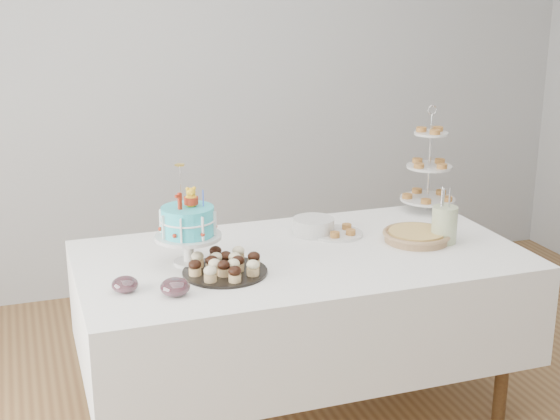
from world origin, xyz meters
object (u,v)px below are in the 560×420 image
object	(u,v)px
utensil_pitcher	(445,223)
pie	(417,235)
jam_bowl_a	(175,287)
birthday_cake	(188,238)
tiered_stand	(429,167)
jam_bowl_b	(125,285)
cupcake_tray	(225,264)
plate_stack	(313,226)
pastry_plate	(336,232)
table	(301,302)

from	to	relation	value
utensil_pitcher	pie	bearing A→B (deg)	148.92
jam_bowl_a	birthday_cake	bearing A→B (deg)	68.15
pie	tiered_stand	size ratio (longest dim) A/B	0.57
jam_bowl_a	jam_bowl_b	bearing A→B (deg)	151.36
cupcake_tray	plate_stack	size ratio (longest dim) A/B	1.79
plate_stack	jam_bowl_b	distance (m)	1.02
tiered_stand	cupcake_tray	bearing A→B (deg)	-156.96
jam_bowl_a	utensil_pitcher	xyz separation A→B (m)	(1.27, 0.20, 0.06)
plate_stack	pastry_plate	bearing A→B (deg)	-26.84
cupcake_tray	jam_bowl_a	size ratio (longest dim) A/B	3.03
table	cupcake_tray	bearing A→B (deg)	-162.70
birthday_cake	cupcake_tray	size ratio (longest dim) A/B	1.23
plate_stack	birthday_cake	bearing A→B (deg)	-162.45
jam_bowl_a	utensil_pitcher	distance (m)	1.29
table	utensil_pitcher	size ratio (longest dim) A/B	7.50
tiered_stand	utensil_pitcher	size ratio (longest dim) A/B	2.13
birthday_cake	pie	distance (m)	1.05
tiered_stand	pastry_plate	bearing A→B (deg)	-160.24
birthday_cake	tiered_stand	distance (m)	1.38
pie	utensil_pitcher	world-z (taller)	utensil_pitcher
table	jam_bowl_a	xyz separation A→B (m)	(-0.61, -0.27, 0.26)
table	utensil_pitcher	distance (m)	0.74
table	jam_bowl_a	world-z (taller)	jam_bowl_a
tiered_stand	jam_bowl_b	size ratio (longest dim) A/B	5.31
tiered_stand	plate_stack	distance (m)	0.74
birthday_cake	utensil_pitcher	distance (m)	1.16
pastry_plate	jam_bowl_a	distance (m)	0.97
table	plate_stack	distance (m)	0.38
tiered_stand	jam_bowl_a	size ratio (longest dim) A/B	4.76
plate_stack	cupcake_tray	bearing A→B (deg)	-146.09
pie	plate_stack	world-z (taller)	plate_stack
table	birthday_cake	xyz separation A→B (m)	(-0.49, 0.03, 0.34)
birthday_cake	utensil_pitcher	xyz separation A→B (m)	(1.15, -0.10, -0.03)
table	plate_stack	size ratio (longest dim) A/B	9.87
cupcake_tray	pastry_plate	size ratio (longest dim) A/B	1.42
tiered_stand	utensil_pitcher	distance (m)	0.52
pastry_plate	jam_bowl_b	xyz separation A→B (m)	(-1.03, -0.36, 0.01)
pie	utensil_pitcher	xyz separation A→B (m)	(0.11, -0.05, 0.06)
table	tiered_stand	bearing A→B (deg)	25.46
cupcake_tray	utensil_pitcher	bearing A→B (deg)	2.64
tiered_stand	jam_bowl_a	distance (m)	1.61
utensil_pitcher	table	bearing A→B (deg)	169.34
pie	jam_bowl_b	size ratio (longest dim) A/B	3.02
jam_bowl_a	jam_bowl_b	world-z (taller)	jam_bowl_a
jam_bowl_a	utensil_pitcher	size ratio (longest dim) A/B	0.45
birthday_cake	cupcake_tray	distance (m)	0.20
birthday_cake	plate_stack	xyz separation A→B (m)	(0.64, 0.20, -0.08)
table	utensil_pitcher	xyz separation A→B (m)	(0.66, -0.07, 0.32)
table	birthday_cake	size ratio (longest dim) A/B	4.51
cupcake_tray	table	bearing A→B (deg)	17.30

